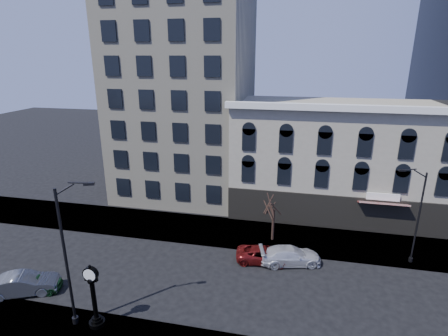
% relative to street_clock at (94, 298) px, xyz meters
% --- Properties ---
extents(ground, '(160.00, 160.00, 0.00)m').
position_rel_street_clock_xyz_m(ground, '(4.22, 6.09, -2.13)').
color(ground, black).
rests_on(ground, ground).
extents(sidewalk_far, '(160.00, 6.00, 0.12)m').
position_rel_street_clock_xyz_m(sidewalk_far, '(4.22, 14.09, -2.07)').
color(sidewalk_far, gray).
rests_on(sidewalk_far, ground).
extents(cream_tower, '(15.90, 15.40, 42.50)m').
position_rel_street_clock_xyz_m(cream_tower, '(-1.89, 24.98, 17.18)').
color(cream_tower, beige).
rests_on(cream_tower, ground).
extents(victorian_row, '(22.60, 11.19, 12.50)m').
position_rel_street_clock_xyz_m(victorian_row, '(16.23, 21.99, 3.86)').
color(victorian_row, '#A49D87').
rests_on(victorian_row, ground).
extents(street_clock, '(1.01, 1.01, 4.46)m').
position_rel_street_clock_xyz_m(street_clock, '(0.00, 0.00, 0.00)').
color(street_clock, black).
rests_on(street_clock, sidewalk_near).
extents(street_lamp_near, '(2.45, 1.17, 9.92)m').
position_rel_street_clock_xyz_m(street_lamp_near, '(-0.78, 0.11, 5.47)').
color(street_lamp_near, black).
rests_on(street_lamp_near, sidewalk_near).
extents(street_lamp_far, '(2.16, 0.56, 8.39)m').
position_rel_street_clock_xyz_m(street_lamp_far, '(21.30, 12.01, 4.31)').
color(street_lamp_far, black).
rests_on(street_lamp_far, sidewalk_far).
extents(bare_tree_far, '(2.90, 2.90, 4.98)m').
position_rel_street_clock_xyz_m(bare_tree_far, '(10.20, 13.43, 1.73)').
color(bare_tree_far, '#322119').
rests_on(bare_tree_far, sidewalk_far).
extents(car_near_a, '(4.19, 2.66, 1.33)m').
position_rel_street_clock_xyz_m(car_near_a, '(-6.44, 2.19, -1.47)').
color(car_near_a, '#143F1E').
rests_on(car_near_a, ground).
extents(car_near_b, '(5.08, 3.55, 1.59)m').
position_rel_street_clock_xyz_m(car_near_b, '(-7.02, 1.85, -1.34)').
color(car_near_b, '#595B60').
rests_on(car_near_b, ground).
extents(car_far_a, '(4.83, 2.55, 1.29)m').
position_rel_street_clock_xyz_m(car_far_a, '(9.75, 9.69, -1.49)').
color(car_far_a, maroon).
rests_on(car_far_a, ground).
extents(car_far_b, '(5.51, 3.32, 1.49)m').
position_rel_street_clock_xyz_m(car_far_b, '(11.94, 9.87, -1.39)').
color(car_far_b, silver).
rests_on(car_far_b, ground).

